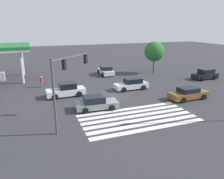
{
  "coord_description": "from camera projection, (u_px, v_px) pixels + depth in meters",
  "views": [
    {
      "loc": [
        -9.01,
        -24.04,
        8.48
      ],
      "look_at": [
        0.0,
        0.0,
        0.82
      ],
      "focal_mm": 35.0,
      "sensor_mm": 36.0,
      "label": 1
    }
  ],
  "objects": [
    {
      "name": "ground_plane",
      "position": [
        112.0,
        96.0,
        27.02
      ],
      "size": [
        141.7,
        141.7,
        0.0
      ],
      "primitive_type": "plane",
      "color": "#333338"
    },
    {
      "name": "crosswalk_markings",
      "position": [
        138.0,
        118.0,
        20.66
      ],
      "size": [
        10.89,
        5.35,
        0.01
      ],
      "rotation": [
        0.0,
        0.0,
        1.57
      ],
      "color": "silver",
      "rests_on": "ground_plane"
    },
    {
      "name": "traffic_signal_mast",
      "position": [
        65.0,
        77.0,
        17.72
      ],
      "size": [
        3.71,
        3.71,
        6.13
      ],
      "rotation": [
        0.0,
        0.0,
        0.79
      ],
      "color": "#47474C",
      "rests_on": "ground_plane"
    },
    {
      "name": "car_0",
      "position": [
        106.0,
        71.0,
        38.1
      ],
      "size": [
        2.16,
        4.26,
        1.55
      ],
      "rotation": [
        0.0,
        0.0,
        1.55
      ],
      "color": "silver",
      "rests_on": "ground_plane"
    },
    {
      "name": "car_1",
      "position": [
        205.0,
        74.0,
        35.17
      ],
      "size": [
        4.33,
        2.15,
        1.65
      ],
      "rotation": [
        0.0,
        0.0,
        3.19
      ],
      "color": "black",
      "rests_on": "ground_plane"
    },
    {
      "name": "car_2",
      "position": [
        96.0,
        103.0,
        22.66
      ],
      "size": [
        4.52,
        2.33,
        1.44
      ],
      "rotation": [
        0.0,
        0.0,
        -0.07
      ],
      "color": "gray",
      "rests_on": "ground_plane"
    },
    {
      "name": "car_3",
      "position": [
        188.0,
        93.0,
        25.77
      ],
      "size": [
        4.89,
        2.25,
        1.41
      ],
      "rotation": [
        0.0,
        0.0,
        0.04
      ],
      "color": "brown",
      "rests_on": "ground_plane"
    },
    {
      "name": "car_4",
      "position": [
        66.0,
        90.0,
        26.68
      ],
      "size": [
        4.7,
        2.09,
        1.68
      ],
      "rotation": [
        0.0,
        0.0,
        3.18
      ],
      "color": "silver",
      "rests_on": "ground_plane"
    },
    {
      "name": "car_6",
      "position": [
        132.0,
        84.0,
        29.59
      ],
      "size": [
        4.67,
        1.97,
        1.52
      ],
      "rotation": [
        0.0,
        0.0,
        3.15
      ],
      "color": "silver",
      "rests_on": "ground_plane"
    },
    {
      "name": "pedestrian",
      "position": [
        41.0,
        81.0,
        30.48
      ],
      "size": [
        0.4,
        0.41,
        1.59
      ],
      "rotation": [
        0.0,
        0.0,
        -0.73
      ],
      "color": "brown",
      "rests_on": "ground_plane"
    },
    {
      "name": "tree_corner_b",
      "position": [
        154.0,
        52.0,
        38.51
      ],
      "size": [
        3.48,
        3.48,
        5.65
      ],
      "color": "brown",
      "rests_on": "ground_plane"
    }
  ]
}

